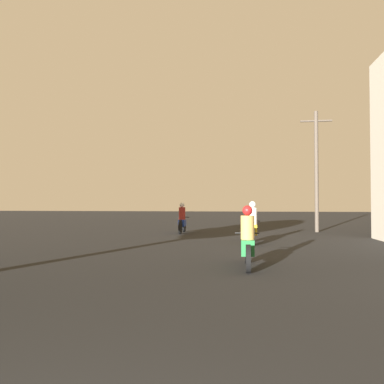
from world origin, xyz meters
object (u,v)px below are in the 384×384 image
object	(u,v)px
motorcycle_green	(248,242)
motorcycle_yellow	(253,226)
utility_pole_far	(316,168)
motorcycle_blue	(182,221)

from	to	relation	value
motorcycle_green	motorcycle_yellow	distance (m)	5.19
motorcycle_green	motorcycle_yellow	xyz separation A→B (m)	(0.30, 5.18, 0.04)
motorcycle_green	utility_pole_far	xyz separation A→B (m)	(3.77, 10.94, 2.69)
motorcycle_green	motorcycle_blue	distance (m)	9.91
utility_pole_far	motorcycle_yellow	bearing A→B (deg)	-121.07
motorcycle_green	motorcycle_blue	bearing A→B (deg)	108.63
motorcycle_yellow	motorcycle_blue	size ratio (longest dim) A/B	1.00
motorcycle_yellow	motorcycle_blue	xyz separation A→B (m)	(-3.31, 4.26, -0.01)
motorcycle_yellow	motorcycle_green	bearing A→B (deg)	-83.62
motorcycle_green	motorcycle_blue	size ratio (longest dim) A/B	1.03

